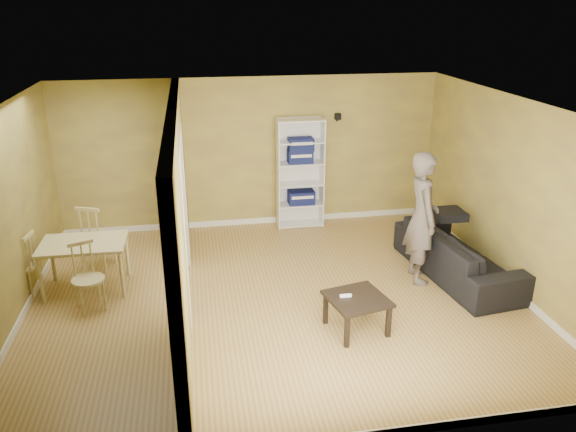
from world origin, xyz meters
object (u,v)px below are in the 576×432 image
(sofa, at_px, (458,248))
(bookshelf, at_px, (300,173))
(dining_table, at_px, (83,248))
(coffee_table, at_px, (357,302))
(chair_near, at_px, (88,278))
(chair_far, at_px, (97,236))
(person, at_px, (423,207))
(chair_left, at_px, (21,265))

(sofa, xyz_separation_m, bookshelf, (-1.88, 2.38, 0.52))
(bookshelf, bearing_deg, dining_table, -150.56)
(coffee_table, relative_size, chair_near, 0.74)
(dining_table, xyz_separation_m, chair_far, (0.08, 0.67, -0.11))
(person, relative_size, dining_table, 1.96)
(dining_table, bearing_deg, chair_near, -77.87)
(person, relative_size, chair_far, 2.15)
(chair_far, bearing_deg, chair_left, 60.44)
(bookshelf, xyz_separation_m, chair_left, (-4.17, -1.96, -0.50))
(bookshelf, height_order, dining_table, bookshelf)
(person, bearing_deg, bookshelf, 33.64)
(bookshelf, bearing_deg, chair_left, -154.76)
(person, relative_size, coffee_table, 3.30)
(chair_far, bearing_deg, bookshelf, -138.80)
(bookshelf, distance_m, coffee_table, 3.59)
(chair_far, bearing_deg, chair_near, 112.80)
(bookshelf, relative_size, chair_far, 1.86)
(sofa, xyz_separation_m, chair_left, (-6.05, 0.42, 0.02))
(coffee_table, xyz_separation_m, chair_near, (-3.26, 1.07, 0.08))
(coffee_table, xyz_separation_m, chair_left, (-4.19, 1.58, 0.08))
(chair_left, xyz_separation_m, chair_near, (0.93, -0.51, -0.00))
(person, xyz_separation_m, dining_table, (-4.64, 0.49, -0.48))
(sofa, height_order, dining_table, sofa)
(bookshelf, relative_size, dining_table, 1.70)
(person, height_order, coffee_table, person)
(bookshelf, bearing_deg, coffee_table, -89.60)
(bookshelf, bearing_deg, sofa, -51.72)
(bookshelf, bearing_deg, person, -61.85)
(sofa, bearing_deg, dining_table, 77.72)
(bookshelf, height_order, chair_far, bookshelf)
(coffee_table, height_order, dining_table, dining_table)
(sofa, distance_m, person, 0.90)
(sofa, bearing_deg, chair_far, 70.41)
(person, relative_size, chair_near, 2.44)
(coffee_table, bearing_deg, bookshelf, 90.40)
(chair_far, bearing_deg, sofa, -171.91)
(sofa, relative_size, chair_far, 2.22)
(coffee_table, xyz_separation_m, dining_table, (-3.39, 1.65, 0.25))
(chair_near, bearing_deg, sofa, -22.40)
(sofa, distance_m, dining_table, 5.27)
(sofa, xyz_separation_m, chair_far, (-5.16, 1.15, 0.08))
(sofa, relative_size, bookshelf, 1.19)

